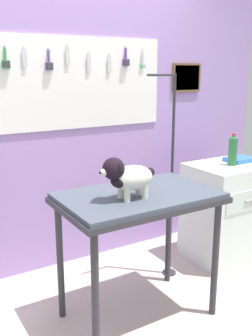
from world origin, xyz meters
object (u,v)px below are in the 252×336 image
object	(u,v)px
grooming_arm	(171,187)
dog	(127,176)
soda_bottle	(233,150)
cabinet_right	(228,211)
grooming_table	(139,207)

from	to	relation	value
grooming_arm	dog	distance (m)	0.80
grooming_arm	soda_bottle	size ratio (longest dim) A/B	5.96
dog	soda_bottle	size ratio (longest dim) A/B	1.38
dog	cabinet_right	size ratio (longest dim) A/B	0.44
grooming_arm	soda_bottle	bearing A→B (deg)	-3.16
grooming_table	cabinet_right	bearing A→B (deg)	15.84
dog	soda_bottle	world-z (taller)	dog
grooming_arm	cabinet_right	distance (m)	0.71
grooming_table	dog	world-z (taller)	dog
grooming_table	soda_bottle	world-z (taller)	soda_bottle
grooming_table	cabinet_right	size ratio (longest dim) A/B	1.19
grooming_table	soda_bottle	bearing A→B (deg)	14.85
grooming_table	dog	distance (m)	0.27
cabinet_right	soda_bottle	size ratio (longest dim) A/B	3.15
grooming_arm	cabinet_right	world-z (taller)	grooming_arm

